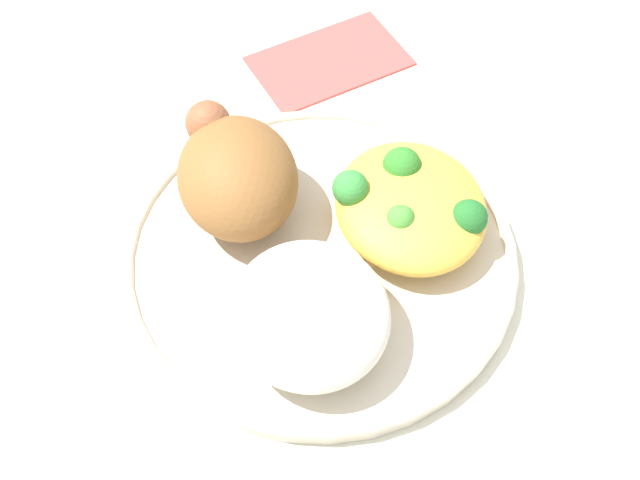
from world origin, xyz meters
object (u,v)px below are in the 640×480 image
Objects in this scene: napkin at (329,60)px; mac_cheese_with_broccoli at (410,205)px; roasted_chicken at (236,174)px; plate at (320,256)px; rice_pile at (309,314)px.

mac_cheese_with_broccoli is at bearing -177.07° from napkin.
roasted_chicken is 0.85× the size of napkin.
roasted_chicken is (0.05, 0.04, 0.04)m from plate.
plate is at bearing 164.38° from napkin.
rice_pile is (-0.06, 0.02, 0.03)m from plate.
roasted_chicken is 0.18m from napkin.
plate is at bearing 97.52° from mac_cheese_with_broccoli.
rice_pile reaches higher than plate.
plate is 0.07m from rice_pile.
rice_pile is at bearing -167.47° from roasted_chicken.
rice_pile is 0.85× the size of napkin.
plate is at bearing -19.18° from rice_pile.
rice_pile is 0.26m from napkin.
roasted_chicken is 0.11m from rice_pile.
rice_pile is at bearing 160.82° from plate.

